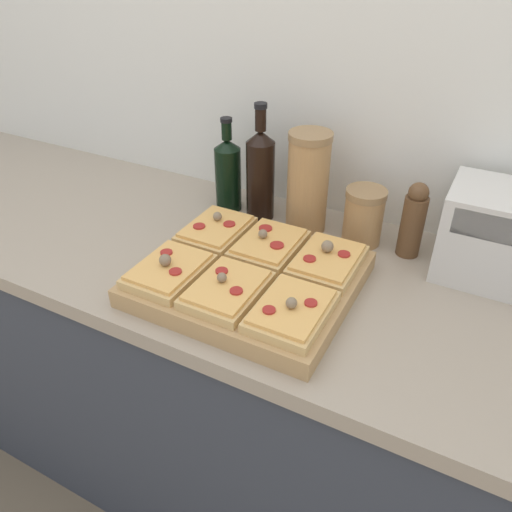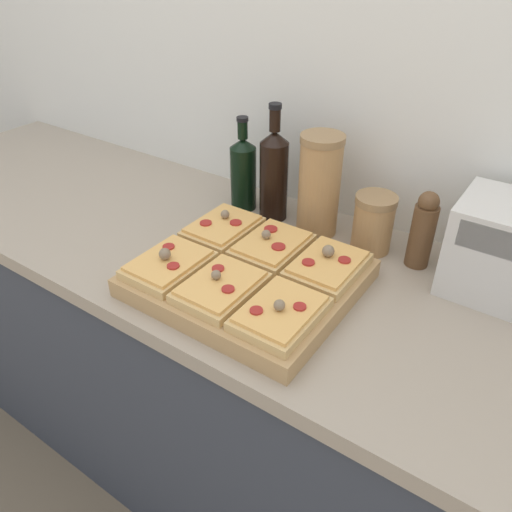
{
  "view_description": "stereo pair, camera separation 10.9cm",
  "coord_description": "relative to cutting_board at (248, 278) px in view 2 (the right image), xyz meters",
  "views": [
    {
      "loc": [
        0.47,
        -0.55,
        1.58
      ],
      "look_at": [
        0.04,
        0.25,
        0.97
      ],
      "focal_mm": 35.0,
      "sensor_mm": 36.0,
      "label": 1
    },
    {
      "loc": [
        0.56,
        -0.5,
        1.58
      ],
      "look_at": [
        0.04,
        0.25,
        0.97
      ],
      "focal_mm": 35.0,
      "sensor_mm": 36.0,
      "label": 2
    }
  ],
  "objects": [
    {
      "name": "pizza_slice_front_right",
      "position": [
        0.14,
        -0.1,
        0.04
      ],
      "size": [
        0.13,
        0.18,
        0.05
      ],
      "color": "tan",
      "rests_on": "cutting_board"
    },
    {
      "name": "pizza_slice_front_center",
      "position": [
        -0.0,
        -0.1,
        0.04
      ],
      "size": [
        0.13,
        0.18,
        0.05
      ],
      "color": "tan",
      "rests_on": "cutting_board"
    },
    {
      "name": "wine_bottle",
      "position": [
        -0.13,
        0.3,
        0.11
      ],
      "size": [
        0.07,
        0.07,
        0.31
      ],
      "color": "black",
      "rests_on": "kitchen_counter"
    },
    {
      "name": "cutting_board",
      "position": [
        0.0,
        0.0,
        0.0
      ],
      "size": [
        0.45,
        0.4,
        0.04
      ],
      "primitive_type": "cube",
      "color": "tan",
      "rests_on": "kitchen_counter"
    },
    {
      "name": "grain_jar_short",
      "position": [
        0.16,
        0.3,
        0.05
      ],
      "size": [
        0.1,
        0.1,
        0.14
      ],
      "color": "#AD7F4C",
      "rests_on": "kitchen_counter"
    },
    {
      "name": "pepper_mill",
      "position": [
        0.28,
        0.3,
        0.07
      ],
      "size": [
        0.05,
        0.05,
        0.19
      ],
      "color": "brown",
      "rests_on": "kitchen_counter"
    },
    {
      "name": "pizza_slice_back_right",
      "position": [
        0.14,
        0.1,
        0.04
      ],
      "size": [
        0.13,
        0.18,
        0.05
      ],
      "color": "tan",
      "rests_on": "cutting_board"
    },
    {
      "name": "pizza_slice_front_left",
      "position": [
        -0.14,
        -0.1,
        0.04
      ],
      "size": [
        0.13,
        0.18,
        0.05
      ],
      "color": "tan",
      "rests_on": "cutting_board"
    },
    {
      "name": "olive_oil_bottle",
      "position": [
        -0.23,
        0.3,
        0.09
      ],
      "size": [
        0.07,
        0.07,
        0.26
      ],
      "color": "black",
      "rests_on": "kitchen_counter"
    },
    {
      "name": "wall_back",
      "position": [
        -0.04,
        0.45,
        0.32
      ],
      "size": [
        6.0,
        0.06,
        2.5
      ],
      "color": "silver",
      "rests_on": "ground_plane"
    },
    {
      "name": "grain_jar_tall",
      "position": [
        0.01,
        0.3,
        0.11
      ],
      "size": [
        0.11,
        0.11,
        0.26
      ],
      "color": "#AD7F4C",
      "rests_on": "kitchen_counter"
    },
    {
      "name": "kitchen_counter",
      "position": [
        -0.04,
        0.1,
        -0.48
      ],
      "size": [
        2.63,
        0.67,
        0.91
      ],
      "color": "#333842",
      "rests_on": "ground_plane"
    },
    {
      "name": "toaster_oven",
      "position": [
        0.46,
        0.3,
        0.08
      ],
      "size": [
        0.25,
        0.19,
        0.21
      ],
      "color": "beige",
      "rests_on": "kitchen_counter"
    },
    {
      "name": "pizza_slice_back_left",
      "position": [
        -0.14,
        0.1,
        0.04
      ],
      "size": [
        0.13,
        0.18,
        0.05
      ],
      "color": "tan",
      "rests_on": "cutting_board"
    },
    {
      "name": "pizza_slice_back_center",
      "position": [
        -0.0,
        0.1,
        0.04
      ],
      "size": [
        0.13,
        0.18,
        0.05
      ],
      "color": "tan",
      "rests_on": "cutting_board"
    }
  ]
}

